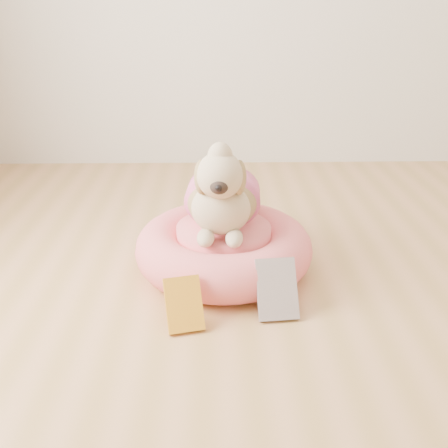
{
  "coord_description": "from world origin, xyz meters",
  "views": [
    {
      "loc": [
        -0.52,
        -0.91,
        0.96
      ],
      "look_at": [
        -0.49,
        0.78,
        0.21
      ],
      "focal_mm": 40.0,
      "sensor_mm": 36.0,
      "label": 1
    }
  ],
  "objects_px": {
    "pet_bed": "(224,248)",
    "book_white": "(277,289)",
    "book_yellow": "(184,304)",
    "dog": "(222,180)"
  },
  "relations": [
    {
      "from": "pet_bed",
      "to": "book_white",
      "type": "relative_size",
      "value": 3.34
    },
    {
      "from": "book_yellow",
      "to": "book_white",
      "type": "distance_m",
      "value": 0.31
    },
    {
      "from": "pet_bed",
      "to": "book_white",
      "type": "distance_m",
      "value": 0.36
    },
    {
      "from": "pet_bed",
      "to": "book_yellow",
      "type": "xyz_separation_m",
      "value": [
        -0.14,
        -0.39,
        -0.01
      ]
    },
    {
      "from": "book_yellow",
      "to": "book_white",
      "type": "relative_size",
      "value": 0.86
    },
    {
      "from": "pet_bed",
      "to": "dog",
      "type": "bearing_deg",
      "value": 146.18
    },
    {
      "from": "dog",
      "to": "book_white",
      "type": "distance_m",
      "value": 0.46
    },
    {
      "from": "book_yellow",
      "to": "book_white",
      "type": "xyz_separation_m",
      "value": [
        0.31,
        0.07,
        0.01
      ]
    },
    {
      "from": "pet_bed",
      "to": "book_white",
      "type": "bearing_deg",
      "value": -62.11
    },
    {
      "from": "book_yellow",
      "to": "book_white",
      "type": "bearing_deg",
      "value": -0.4
    }
  ]
}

